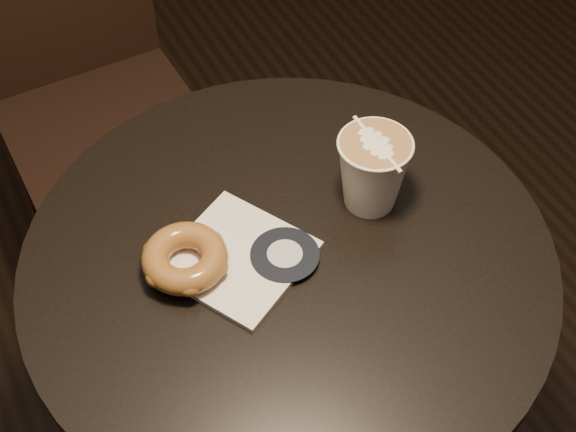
{
  "coord_description": "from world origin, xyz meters",
  "views": [
    {
      "loc": [
        -0.29,
        -0.56,
        1.58
      ],
      "look_at": [
        0.01,
        0.03,
        0.79
      ],
      "focal_mm": 50.0,
      "sensor_mm": 36.0,
      "label": 1
    }
  ],
  "objects_px": {
    "pastry_bag": "(238,257)",
    "latte_cup": "(372,172)",
    "chair": "(79,59)",
    "cafe_table": "(288,334)",
    "doughnut": "(185,258)"
  },
  "relations": [
    {
      "from": "chair",
      "to": "latte_cup",
      "type": "xyz_separation_m",
      "value": [
        0.22,
        -0.74,
        0.26
      ]
    },
    {
      "from": "chair",
      "to": "latte_cup",
      "type": "height_order",
      "value": "chair"
    },
    {
      "from": "chair",
      "to": "pastry_bag",
      "type": "distance_m",
      "value": 0.78
    },
    {
      "from": "cafe_table",
      "to": "pastry_bag",
      "type": "relative_size",
      "value": 4.64
    },
    {
      "from": "latte_cup",
      "to": "cafe_table",
      "type": "bearing_deg",
      "value": -167.91
    },
    {
      "from": "doughnut",
      "to": "cafe_table",
      "type": "bearing_deg",
      "value": -15.47
    },
    {
      "from": "pastry_bag",
      "to": "latte_cup",
      "type": "bearing_deg",
      "value": -26.29
    },
    {
      "from": "cafe_table",
      "to": "pastry_bag",
      "type": "distance_m",
      "value": 0.21
    },
    {
      "from": "cafe_table",
      "to": "latte_cup",
      "type": "distance_m",
      "value": 0.29
    },
    {
      "from": "doughnut",
      "to": "latte_cup",
      "type": "bearing_deg",
      "value": -1.12
    },
    {
      "from": "cafe_table",
      "to": "doughnut",
      "type": "height_order",
      "value": "doughnut"
    },
    {
      "from": "cafe_table",
      "to": "chair",
      "type": "relative_size",
      "value": 0.77
    },
    {
      "from": "cafe_table",
      "to": "latte_cup",
      "type": "height_order",
      "value": "latte_cup"
    },
    {
      "from": "chair",
      "to": "pastry_bag",
      "type": "bearing_deg",
      "value": -90.5
    },
    {
      "from": "pastry_bag",
      "to": "latte_cup",
      "type": "distance_m",
      "value": 0.21
    }
  ]
}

